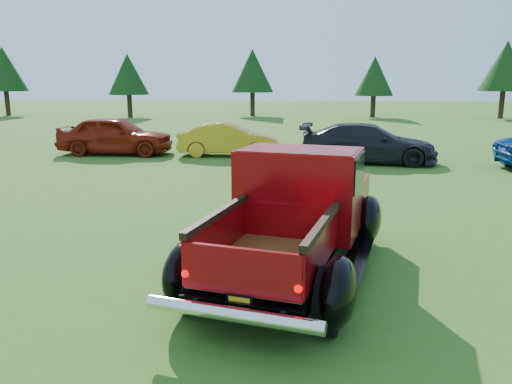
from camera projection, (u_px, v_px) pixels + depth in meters
The scene contains 10 objects.
ground at pixel (292, 249), 8.16m from camera, with size 120.00×120.00×0.00m, color #3A5C1A.
tree_far_west at pixel (4, 69), 38.07m from camera, with size 3.33×3.33×5.20m.
tree_west at pixel (128, 74), 36.52m from camera, with size 2.94×2.94×4.60m.
tree_mid_left at pixel (252, 71), 37.80m from camera, with size 3.20×3.20×5.00m.
tree_mid_right at pixel (374, 76), 36.31m from camera, with size 2.82×2.82×4.40m.
tree_east at pixel (506, 66), 35.06m from camera, with size 3.46×3.46×5.40m.
pickup_truck at pixel (299, 211), 7.25m from camera, with size 3.16×5.00×1.75m.
show_car_red at pixel (116, 135), 18.41m from camera, with size 1.67×4.15×1.42m, color maroon.
show_car_yellow at pixel (228, 139), 18.08m from camera, with size 1.26×3.60×1.19m, color gold.
show_car_grey at pixel (368, 143), 16.58m from camera, with size 1.81×4.46×1.29m, color black.
Camera 1 is at (-0.05, -7.78, 2.69)m, focal length 35.00 mm.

